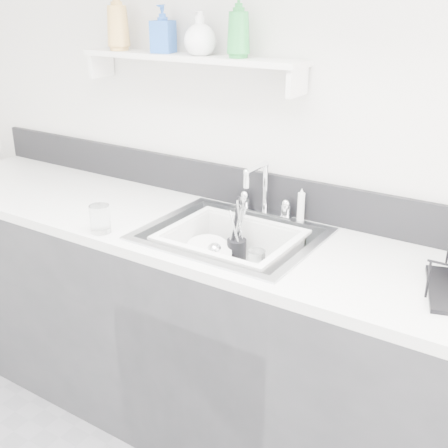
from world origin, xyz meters
The scene contains 18 objects.
room_shell centered at (0.00, 0.39, 1.68)m, with size 3.50×3.00×2.60m.
counter_run centered at (0.00, 1.19, 0.46)m, with size 3.20×0.62×0.92m.
backsplash centered at (0.00, 1.49, 1.00)m, with size 3.20×0.02×0.16m, color black.
sink centered at (0.00, 1.19, 0.83)m, with size 0.64×0.52×0.20m, color silver, non-canonical shape.
faucet centered at (0.00, 1.44, 0.98)m, with size 0.26×0.18×0.23m.
side_sprayer centered at (0.16, 1.44, 0.99)m, with size 0.03×0.03×0.14m, color white.
wall_shelf centered at (-0.35, 1.42, 1.51)m, with size 1.00×0.16×0.12m.
wash_tub centered at (0.01, 1.17, 0.84)m, with size 0.48×0.39×0.19m, color white, non-canonical shape.
plate_stack centered at (-0.10, 1.18, 0.79)m, with size 0.24×0.24×0.10m.
utensil_cup centered at (-0.03, 1.27, 0.82)m, with size 0.08×0.08×0.26m.
ladle centered at (-0.05, 1.17, 0.80)m, with size 0.25×0.09×0.07m, color silver, non-canonical shape.
tumbler_in_tub centered at (0.09, 1.22, 0.82)m, with size 0.07×0.07×0.10m, color white.
tumbler_counter centered at (-0.43, 0.94, 0.97)m, with size 0.08×0.08×0.11m, color white.
bowl_small centered at (0.07, 1.12, 0.78)m, with size 0.10×0.10×0.03m, color white.
soap_bottle_a centered at (-0.69, 1.40, 1.65)m, with size 0.10×0.10×0.25m, color tan.
soap_bottle_b centered at (-0.47, 1.41, 1.62)m, with size 0.08×0.08×0.18m, color blue.
soap_bottle_c centered at (-0.29, 1.41, 1.61)m, with size 0.13×0.13×0.16m, color white.
soap_bottle_d centered at (-0.11, 1.41, 1.64)m, with size 0.09×0.09×0.23m, color green.
Camera 1 is at (1.02, -0.44, 1.75)m, focal length 45.00 mm.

